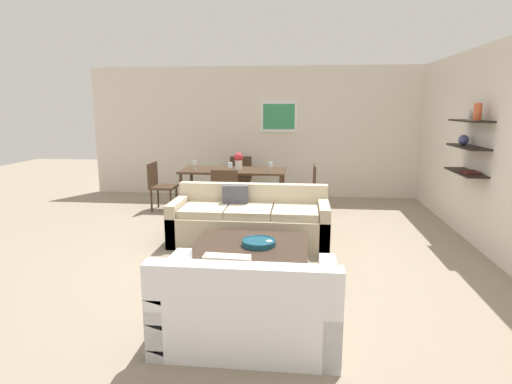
{
  "coord_description": "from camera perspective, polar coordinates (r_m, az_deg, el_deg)",
  "views": [
    {
      "loc": [
        0.6,
        -5.34,
        1.89
      ],
      "look_at": [
        0.01,
        0.2,
        0.75
      ],
      "focal_mm": 29.43,
      "sensor_mm": 36.0,
      "label": 1
    }
  ],
  "objects": [
    {
      "name": "right_wall_shelf_unit",
      "position": [
        6.44,
        28.36,
        5.38
      ],
      "size": [
        0.34,
        8.2,
        2.7
      ],
      "color": "silver",
      "rests_on": "ground"
    },
    {
      "name": "ground_plane",
      "position": [
        5.7,
        -0.28,
        -7.81
      ],
      "size": [
        18.0,
        18.0,
        0.0
      ],
      "primitive_type": "plane",
      "color": "gray"
    },
    {
      "name": "back_wall_unit",
      "position": [
        8.89,
        4.21,
        8.09
      ],
      "size": [
        8.4,
        0.09,
        2.7
      ],
      "color": "silver",
      "rests_on": "ground"
    },
    {
      "name": "candle_jar",
      "position": [
        4.65,
        1.81,
        -7.0
      ],
      "size": [
        0.07,
        0.07,
        0.06
      ],
      "primitive_type": "cylinder",
      "color": "silver",
      "rests_on": "coffee_table"
    },
    {
      "name": "dining_chair_foot",
      "position": [
        6.97,
        -4.14,
        0.08
      ],
      "size": [
        0.44,
        0.44,
        0.88
      ],
      "color": "#422D1E",
      "rests_on": "ground"
    },
    {
      "name": "dining_chair_head",
      "position": [
        8.58,
        -2.18,
        2.28
      ],
      "size": [
        0.44,
        0.44,
        0.88
      ],
      "color": "#422D1E",
      "rests_on": "ground"
    },
    {
      "name": "sofa_beige",
      "position": [
        5.94,
        -0.81,
        -4.05
      ],
      "size": [
        2.18,
        0.9,
        0.78
      ],
      "color": "beige",
      "rests_on": "ground"
    },
    {
      "name": "coffee_table",
      "position": [
        4.78,
        -0.81,
        -9.3
      ],
      "size": [
        1.27,
        1.06,
        0.38
      ],
      "color": "#38281E",
      "rests_on": "ground"
    },
    {
      "name": "dining_chair_right_near",
      "position": [
        7.49,
        7.05,
        0.82
      ],
      "size": [
        0.44,
        0.44,
        0.88
      ],
      "color": "#422D1E",
      "rests_on": "ground"
    },
    {
      "name": "wine_glass_right_near",
      "position": [
        7.54,
        2.07,
        3.72
      ],
      "size": [
        0.08,
        0.08,
        0.16
      ],
      "color": "silver",
      "rests_on": "dining_table"
    },
    {
      "name": "centerpiece_vase",
      "position": [
        7.69,
        -2.38,
        4.32
      ],
      "size": [
        0.16,
        0.16,
        0.31
      ],
      "color": "silver",
      "rests_on": "dining_table"
    },
    {
      "name": "decorative_bowl",
      "position": [
        4.67,
        0.37,
        -6.85
      ],
      "size": [
        0.38,
        0.38,
        0.07
      ],
      "color": "navy",
      "rests_on": "coffee_table"
    },
    {
      "name": "loveseat_white",
      "position": [
        3.54,
        -1.14,
        -15.27
      ],
      "size": [
        1.45,
        0.9,
        0.78
      ],
      "color": "white",
      "rests_on": "ground"
    },
    {
      "name": "wine_glass_left_near",
      "position": [
        7.76,
        -8.35,
        3.93
      ],
      "size": [
        0.07,
        0.07,
        0.17
      ],
      "color": "silver",
      "rests_on": "dining_table"
    },
    {
      "name": "dining_table",
      "position": [
        7.75,
        -3.07,
        2.56
      ],
      "size": [
        1.91,
        0.85,
        0.75
      ],
      "color": "#422D1E",
      "rests_on": "ground"
    },
    {
      "name": "wine_glass_foot",
      "position": [
        7.36,
        -3.54,
        3.63
      ],
      "size": [
        0.08,
        0.08,
        0.18
      ],
      "color": "silver",
      "rests_on": "dining_table"
    },
    {
      "name": "dining_chair_left_near",
      "position": [
        7.93,
        -13.05,
        1.2
      ],
      "size": [
        0.44,
        0.44,
        0.88
      ],
      "color": "#422D1E",
      "rests_on": "ground"
    }
  ]
}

